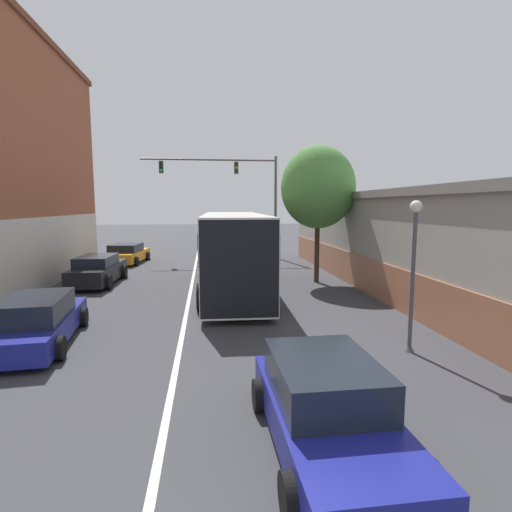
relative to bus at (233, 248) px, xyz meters
name	(u,v)px	position (x,y,z in m)	size (l,w,h in m)	color
lane_center_line	(190,295)	(-1.87, -0.68, -1.88)	(0.14, 42.67, 0.01)	silver
building_right_storefront	(442,237)	(9.46, -0.29, 0.40)	(8.05, 24.29, 4.32)	#9E998E
bus	(233,248)	(0.00, 0.00, 0.00)	(3.03, 10.83, 3.35)	silver
hatchback_foreground	(327,407)	(0.68, -11.56, -1.25)	(2.01, 4.16, 1.34)	navy
parked_car_left_near	(98,270)	(-6.27, 2.25, -1.21)	(2.02, 4.67, 1.38)	black
parked_car_left_mid	(37,322)	(-5.66, -6.19, -1.25)	(2.25, 4.66, 1.33)	navy
parked_car_left_far	(127,254)	(-6.31, 9.38, -1.28)	(2.49, 4.49, 1.26)	orange
traffic_signal_gantry	(237,184)	(0.99, 10.64, 3.29)	(9.26, 0.36, 7.09)	#514C47
street_lamp	(413,268)	(3.97, -7.91, 0.28)	(0.30, 0.30, 3.83)	#47474C
street_tree_near	(318,188)	(4.15, 1.50, 2.67)	(3.55, 3.20, 6.52)	#3D2D1E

